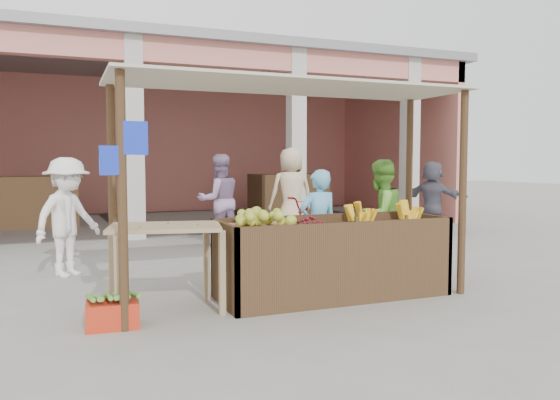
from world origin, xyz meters
name	(u,v)px	position (x,y,z in m)	size (l,w,h in m)	color
ground	(292,300)	(0.00, 0.00, 0.00)	(60.00, 60.00, 0.00)	gray
market_building	(160,117)	(0.05, 8.93, 2.70)	(14.40, 6.40, 4.20)	tan
fruit_stall	(332,261)	(0.50, 0.00, 0.40)	(2.60, 0.95, 0.80)	#492F1D
stall_awning	(289,122)	(-0.01, 0.06, 1.98)	(4.09, 1.35, 2.39)	#492F1D
banana_heap	(382,216)	(1.13, -0.04, 0.90)	(1.15, 0.63, 0.21)	yellow
melon_tray	(262,222)	(-0.36, -0.01, 0.89)	(0.73, 0.63, 0.20)	#98764E
berry_heap	(310,221)	(0.23, 0.03, 0.87)	(0.45, 0.37, 0.14)	maroon
side_table	(165,239)	(-1.39, 0.03, 0.75)	(1.24, 0.95, 0.90)	tan
papaya_pile	(165,215)	(-1.39, 0.03, 1.00)	(0.73, 0.41, 0.21)	#509731
red_crate	(113,314)	(-1.94, -0.30, 0.12)	(0.47, 0.34, 0.24)	red
plantain_bundle	(112,297)	(-1.94, -0.30, 0.28)	(0.36, 0.25, 0.07)	#599737
produce_sacks	(306,218)	(2.64, 5.38, 0.29)	(0.78, 0.48, 0.59)	maroon
vendor_blue	(318,222)	(0.68, 0.73, 0.77)	(0.58, 0.42, 1.54)	#67BDF0
vendor_green	(380,214)	(1.70, 0.91, 0.83)	(0.80, 0.46, 1.65)	#70C03D
motorcycle	(278,230)	(0.66, 2.08, 0.51)	(1.97, 0.68, 1.03)	maroon
shopper_a	(67,212)	(-2.29, 2.31, 0.86)	(1.11, 0.55, 1.72)	white
shopper_c	(291,188)	(1.91, 4.53, 1.01)	(0.98, 0.63, 2.03)	tan
shopper_d	(433,196)	(4.91, 3.96, 0.82)	(1.52, 0.63, 1.65)	#52515E
shopper_f	(219,196)	(0.30, 4.11, 0.92)	(0.90, 0.52, 1.84)	gray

